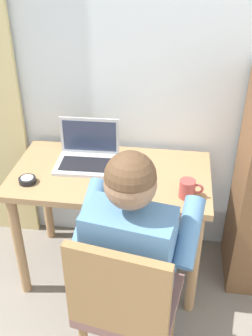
{
  "coord_description": "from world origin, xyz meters",
  "views": [
    {
      "loc": [
        -0.05,
        0.04,
        1.89
      ],
      "look_at": [
        -0.29,
        1.73,
        0.83
      ],
      "focal_mm": 42.29,
      "sensor_mm": 36.0,
      "label": 1
    }
  ],
  "objects": [
    {
      "name": "wall_back",
      "position": [
        0.0,
        2.2,
        1.25
      ],
      "size": [
        4.8,
        0.05,
        2.5
      ],
      "primitive_type": "cube",
      "color": "silver",
      "rests_on": "ground_plane"
    },
    {
      "name": "desk",
      "position": [
        -0.39,
        1.83,
        0.61
      ],
      "size": [
        1.09,
        0.6,
        0.73
      ],
      "color": "#9E754C",
      "rests_on": "ground_plane"
    },
    {
      "name": "chair",
      "position": [
        -0.21,
        1.16,
        0.5
      ],
      "size": [
        0.48,
        0.47,
        0.89
      ],
      "color": "brown",
      "rests_on": "ground_plane"
    },
    {
      "name": "person_seated",
      "position": [
        -0.19,
        1.34,
        0.68
      ],
      "size": [
        0.59,
        0.63,
        1.2
      ],
      "color": "#6B84AD",
      "rests_on": "ground_plane"
    },
    {
      "name": "laptop",
      "position": [
        -0.54,
        1.92,
        0.78
      ],
      "size": [
        0.35,
        0.26,
        0.24
      ],
      "color": "#B7BABF",
      "rests_on": "desk"
    },
    {
      "name": "computer_mouse",
      "position": [
        -0.23,
        1.87,
        0.75
      ],
      "size": [
        0.08,
        0.11,
        0.03
      ],
      "primitive_type": "ellipsoid",
      "rotation": [
        0.0,
        0.0,
        0.19
      ],
      "color": "black",
      "rests_on": "desk"
    },
    {
      "name": "desk_clock",
      "position": [
        -0.81,
        1.67,
        0.74
      ],
      "size": [
        0.09,
        0.09,
        0.03
      ],
      "color": "black",
      "rests_on": "desk"
    },
    {
      "name": "coffee_mug",
      "position": [
        0.03,
        1.66,
        0.78
      ],
      "size": [
        0.12,
        0.08,
        0.09
      ],
      "color": "#9E3D38",
      "rests_on": "desk"
    }
  ]
}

